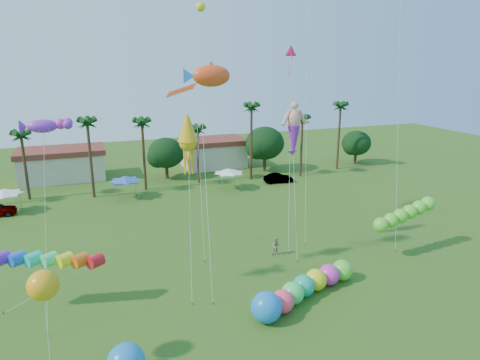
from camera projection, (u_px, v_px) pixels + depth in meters
name	position (u px, v px, depth m)	size (l,w,h in m)	color
tree_line	(184.00, 151.00, 65.03)	(69.46, 8.91, 11.00)	#3A2819
buildings_row	(135.00, 161.00, 68.82)	(35.00, 7.00, 4.00)	beige
tent_row	(126.00, 179.00, 55.31)	(31.00, 4.00, 0.60)	white
car_b	(278.00, 178.00, 63.62)	(1.48, 4.26, 1.40)	#4C4C54
spectator_b	(276.00, 247.00, 39.86)	(0.84, 0.65, 1.72)	gray
caterpillar_inflatable	(301.00, 289.00, 32.29)	(10.57, 5.52, 2.22)	#FF4361
rainbow_tube	(69.00, 265.00, 30.44)	(8.31, 3.86, 4.06)	red
green_worm	(381.00, 225.00, 38.34)	(11.18, 2.50, 4.18)	#55CE2D
orange_ball_kite	(43.00, 285.00, 23.11)	(2.14, 2.85, 6.72)	orange
merman_kite	(294.00, 132.00, 38.73)	(2.35, 4.18, 13.66)	#E29280
fish_kite	(211.00, 76.00, 32.89)	(4.72, 6.69, 17.40)	#F3451B
squid_kite	(188.00, 143.00, 33.13)	(2.19, 5.38, 13.67)	gold
lobster_kite	(43.00, 126.00, 27.97)	(3.42, 4.44, 14.10)	purple
delta_kite_red	(291.00, 55.00, 40.14)	(2.68, 4.86, 19.00)	#F91B59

